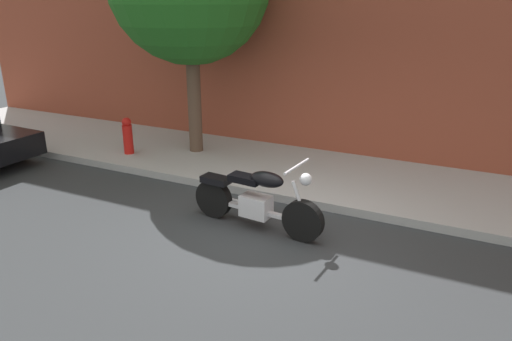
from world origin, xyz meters
TOP-DOWN VIEW (x-y plane):
  - ground_plane at (0.00, 0.00)m, footprint 60.00×60.00m
  - sidewalk at (0.00, 2.57)m, footprint 20.73×2.69m
  - motorcycle at (-0.27, 0.22)m, footprint 2.13×0.70m
  - fire_hydrant at (-4.06, 1.90)m, footprint 0.20×0.20m

SIDE VIEW (x-z plane):
  - ground_plane at x=0.00m, z-range 0.00..0.00m
  - sidewalk at x=0.00m, z-range 0.00..0.14m
  - motorcycle at x=-0.27m, z-range -0.11..0.99m
  - fire_hydrant at x=-4.06m, z-range 0.00..0.91m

